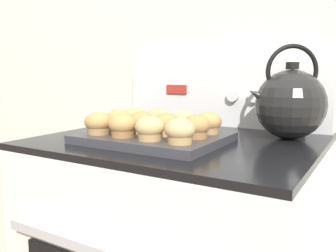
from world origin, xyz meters
TOP-DOWN VIEW (x-y plane):
  - wall_back at (0.00, 0.68)m, footprint 8.00×0.05m
  - control_panel at (0.00, 0.63)m, footprint 0.73×0.07m
  - muffin_pan at (-0.03, 0.25)m, footprint 0.37×0.29m
  - muffin_r0_c0 at (-0.16, 0.17)m, footprint 0.07×0.07m
  - muffin_r0_c1 at (-0.08, 0.16)m, footprint 0.07×0.07m
  - muffin_r0_c2 at (0.01, 0.16)m, footprint 0.07×0.07m
  - muffin_r0_c3 at (0.09, 0.16)m, footprint 0.07×0.07m
  - muffin_r1_c0 at (-0.16, 0.25)m, footprint 0.07×0.07m
  - muffin_r1_c1 at (-0.07, 0.24)m, footprint 0.07×0.07m
  - muffin_r1_c2 at (0.01, 0.24)m, footprint 0.07×0.07m
  - muffin_r1_c3 at (0.09, 0.25)m, footprint 0.07×0.07m
  - muffin_r2_c0 at (-0.16, 0.33)m, footprint 0.07×0.07m
  - muffin_r2_c1 at (-0.07, 0.33)m, footprint 0.07×0.07m
  - muffin_r2_c2 at (0.01, 0.33)m, footprint 0.07×0.07m
  - muffin_r2_c3 at (0.09, 0.33)m, footprint 0.07×0.07m
  - tea_kettle at (0.27, 0.48)m, footprint 0.21×0.19m

SIDE VIEW (x-z plane):
  - muffin_pan at x=-0.03m, z-range 0.93..0.95m
  - muffin_r0_c0 at x=-0.16m, z-range 0.95..1.01m
  - muffin_r0_c1 at x=-0.08m, z-range 0.95..1.01m
  - muffin_r0_c2 at x=0.01m, z-range 0.95..1.01m
  - muffin_r0_c3 at x=0.09m, z-range 0.95..1.01m
  - muffin_r1_c0 at x=-0.16m, z-range 0.95..1.01m
  - muffin_r1_c1 at x=-0.07m, z-range 0.95..1.01m
  - muffin_r1_c2 at x=0.01m, z-range 0.95..1.01m
  - muffin_r1_c3 at x=0.09m, z-range 0.95..1.01m
  - muffin_r2_c0 at x=-0.16m, z-range 0.95..1.01m
  - muffin_r2_c1 at x=-0.07m, z-range 0.95..1.01m
  - muffin_r2_c2 at x=0.01m, z-range 0.95..1.01m
  - muffin_r2_c3 at x=0.09m, z-range 0.95..1.01m
  - tea_kettle at x=0.27m, z-range 0.90..1.16m
  - control_panel at x=0.00m, z-range 0.93..1.15m
  - wall_back at x=0.00m, z-range 0.00..2.40m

